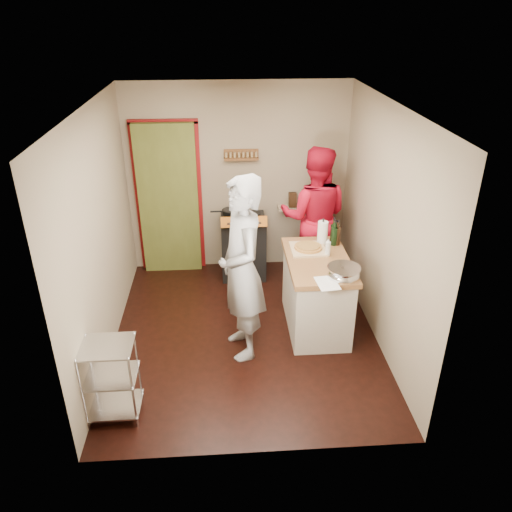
# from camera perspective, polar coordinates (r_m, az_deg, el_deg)

# --- Properties ---
(floor) EXTENTS (3.50, 3.50, 0.00)m
(floor) POSITION_cam_1_polar(r_m,az_deg,el_deg) (5.93, -1.23, -8.74)
(floor) COLOR black
(floor) RESTS_ON ground
(back_wall) EXTENTS (3.00, 0.44, 2.60)m
(back_wall) POSITION_cam_1_polar(r_m,az_deg,el_deg) (7.00, -7.37, 7.35)
(back_wall) COLOR gray
(back_wall) RESTS_ON ground
(left_wall) EXTENTS (0.04, 3.50, 2.60)m
(left_wall) POSITION_cam_1_polar(r_m,az_deg,el_deg) (5.42, -17.41, 2.20)
(left_wall) COLOR gray
(left_wall) RESTS_ON ground
(right_wall) EXTENTS (0.04, 3.50, 2.60)m
(right_wall) POSITION_cam_1_polar(r_m,az_deg,el_deg) (5.54, 14.35, 3.15)
(right_wall) COLOR gray
(right_wall) RESTS_ON ground
(ceiling) EXTENTS (3.00, 3.50, 0.02)m
(ceiling) POSITION_cam_1_polar(r_m,az_deg,el_deg) (4.88, -1.54, 16.94)
(ceiling) COLOR white
(ceiling) RESTS_ON back_wall
(stove) EXTENTS (0.60, 0.63, 1.00)m
(stove) POSITION_cam_1_polar(r_m,az_deg,el_deg) (6.92, -1.47, 1.22)
(stove) COLOR black
(stove) RESTS_ON ground
(wire_shelving) EXTENTS (0.48, 0.40, 0.80)m
(wire_shelving) POSITION_cam_1_polar(r_m,az_deg,el_deg) (4.83, -16.27, -13.14)
(wire_shelving) COLOR silver
(wire_shelving) RESTS_ON ground
(island) EXTENTS (0.71, 1.30, 1.20)m
(island) POSITION_cam_1_polar(r_m,az_deg,el_deg) (5.84, 6.97, -3.99)
(island) COLOR beige
(island) RESTS_ON ground
(person_stripe) EXTENTS (0.63, 0.82, 2.01)m
(person_stripe) POSITION_cam_1_polar(r_m,az_deg,el_deg) (5.13, -1.64, -1.59)
(person_stripe) COLOR #BBBAC0
(person_stripe) RESTS_ON ground
(person_red) EXTENTS (1.05, 0.90, 1.88)m
(person_red) POSITION_cam_1_polar(r_m,az_deg,el_deg) (6.62, 6.66, 4.45)
(person_red) COLOR #B30B23
(person_red) RESTS_ON ground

